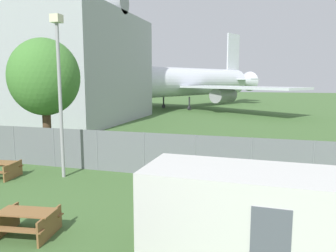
# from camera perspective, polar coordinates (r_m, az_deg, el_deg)

# --- Properties ---
(hangar_building) EXTENTS (26.15, 16.89, 13.70)m
(hangar_building) POSITION_cam_1_polar(r_m,az_deg,el_deg) (42.35, -24.03, 9.35)
(hangar_building) COLOR #9EA3A8
(hangar_building) RESTS_ON ground
(perimeter_fence) EXTENTS (56.07, 0.07, 2.08)m
(perimeter_fence) POSITION_cam_1_polar(r_m,az_deg,el_deg) (17.10, -12.27, -4.16)
(perimeter_fence) COLOR slate
(perimeter_fence) RESTS_ON ground
(airplane) EXTENTS (38.05, 46.21, 13.13)m
(airplane) POSITION_cam_1_polar(r_m,az_deg,el_deg) (50.17, 0.29, 7.60)
(airplane) COLOR silver
(airplane) RESTS_ON ground
(portable_cabin) EXTENTS (4.91, 2.39, 2.42)m
(portable_cabin) POSITION_cam_1_polar(r_m,az_deg,el_deg) (8.77, 12.50, -15.05)
(portable_cabin) COLOR silver
(portable_cabin) RESTS_ON ground
(picnic_bench_near_cabin) EXTENTS (1.73, 1.59, 0.76)m
(picnic_bench_near_cabin) POSITION_cam_1_polar(r_m,az_deg,el_deg) (17.53, -27.25, -6.52)
(picnic_bench_near_cabin) COLOR brown
(picnic_bench_near_cabin) RESTS_ON ground
(picnic_bench_open_grass) EXTENTS (1.82, 1.62, 0.76)m
(picnic_bench_open_grass) POSITION_cam_1_polar(r_m,az_deg,el_deg) (10.97, -23.36, -14.85)
(picnic_bench_open_grass) COLOR brown
(picnic_bench_open_grass) RESTS_ON ground
(tree_near_hangar) EXTENTS (3.81, 3.81, 6.85)m
(tree_near_hangar) POSITION_cam_1_polar(r_m,az_deg,el_deg) (19.23, -20.71, 7.88)
(tree_near_hangar) COLOR #4C3823
(tree_near_hangar) RESTS_ON ground
(light_mast) EXTENTS (0.44, 0.44, 7.51)m
(light_mast) POSITION_cam_1_polar(r_m,az_deg,el_deg) (15.97, -18.41, 7.65)
(light_mast) COLOR #99999E
(light_mast) RESTS_ON ground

